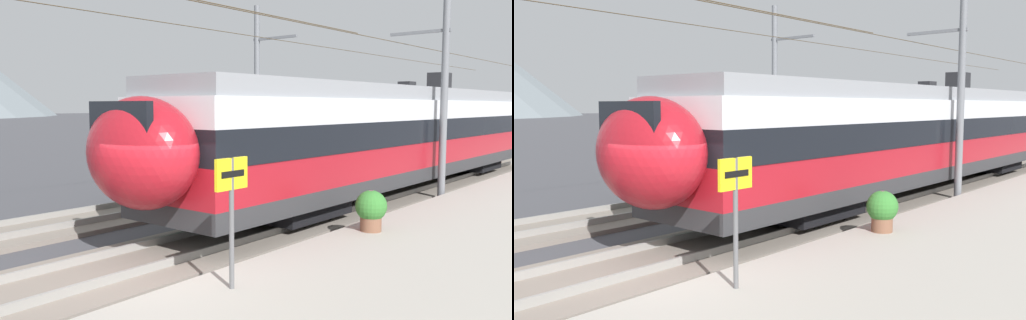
{
  "view_description": "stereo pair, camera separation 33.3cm",
  "coord_description": "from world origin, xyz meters",
  "views": [
    {
      "loc": [
        -6.08,
        -7.45,
        3.21
      ],
      "look_at": [
        6.29,
        2.74,
        1.61
      ],
      "focal_mm": 38.3,
      "sensor_mm": 36.0,
      "label": 1
    },
    {
      "loc": [
        -5.86,
        -7.71,
        3.21
      ],
      "look_at": [
        6.29,
        2.74,
        1.61
      ],
      "focal_mm": 38.3,
      "sensor_mm": 36.0,
      "label": 2
    }
  ],
  "objects": [
    {
      "name": "ground_plane",
      "position": [
        0.0,
        0.0,
        0.0
      ],
      "size": [
        400.0,
        400.0,
        0.0
      ],
      "primitive_type": "plane",
      "color": "#424247"
    },
    {
      "name": "track_near",
      "position": [
        0.0,
        1.11,
        0.07
      ],
      "size": [
        120.0,
        3.0,
        0.28
      ],
      "color": "slate",
      "rests_on": "ground"
    },
    {
      "name": "track_far",
      "position": [
        0.0,
        5.62,
        0.07
      ],
      "size": [
        120.0,
        3.0,
        0.28
      ],
      "color": "slate",
      "rests_on": "ground"
    },
    {
      "name": "train_near_platform",
      "position": [
        12.12,
        1.11,
        2.22
      ],
      "size": [
        24.26,
        2.98,
        4.27
      ],
      "color": "#2D2D30",
      "rests_on": "track_near"
    },
    {
      "name": "train_far_track",
      "position": [
        18.67,
        5.62,
        2.23
      ],
      "size": [
        26.85,
        2.96,
        4.27
      ],
      "color": "#2D2D30",
      "rests_on": "track_far"
    },
    {
      "name": "catenary_mast_mid",
      "position": [
        11.9,
        -0.56,
        3.79
      ],
      "size": [
        45.06,
        2.11,
        7.19
      ],
      "color": "slate",
      "rests_on": "ground"
    },
    {
      "name": "catenary_mast_far_side",
      "position": [
        12.16,
        7.39,
        3.93
      ],
      "size": [
        45.06,
        2.21,
        7.43
      ],
      "color": "slate",
      "rests_on": "ground"
    },
    {
      "name": "platform_sign",
      "position": [
        0.18,
        -1.79,
        1.85
      ],
      "size": [
        0.7,
        0.08,
        2.09
      ],
      "color": "#59595B",
      "rests_on": "platform_slab"
    },
    {
      "name": "potted_plant_platform_edge",
      "position": [
        5.2,
        -1.6,
        0.86
      ],
      "size": [
        0.73,
        0.73,
        0.95
      ],
      "color": "brown",
      "rests_on": "platform_slab"
    }
  ]
}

